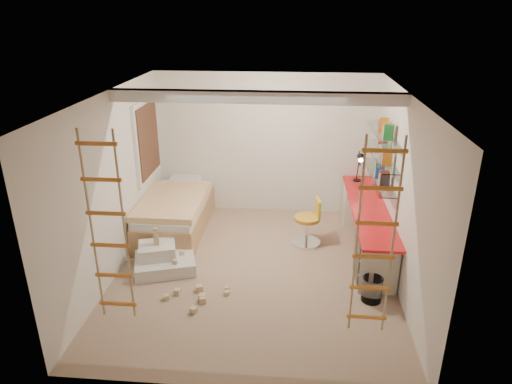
# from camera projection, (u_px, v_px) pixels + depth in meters

# --- Properties ---
(floor) EXTENTS (4.50, 4.50, 0.00)m
(floor) POSITION_uv_depth(u_px,v_px,m) (254.00, 271.00, 6.76)
(floor) COLOR #94765F
(floor) RESTS_ON ground
(ceiling_beam) EXTENTS (4.00, 0.18, 0.16)m
(ceiling_beam) POSITION_uv_depth(u_px,v_px,m) (256.00, 97.00, 6.09)
(ceiling_beam) COLOR white
(ceiling_beam) RESTS_ON ceiling
(window_frame) EXTENTS (0.06, 1.15, 1.35)m
(window_frame) POSITION_uv_depth(u_px,v_px,m) (146.00, 140.00, 7.72)
(window_frame) COLOR white
(window_frame) RESTS_ON wall_left
(window_blind) EXTENTS (0.02, 1.00, 1.20)m
(window_blind) POSITION_uv_depth(u_px,v_px,m) (149.00, 140.00, 7.72)
(window_blind) COLOR #4C2D1E
(window_blind) RESTS_ON window_frame
(rope_ladder_left) EXTENTS (0.41, 0.04, 2.13)m
(rope_ladder_left) POSITION_uv_depth(u_px,v_px,m) (108.00, 230.00, 4.68)
(rope_ladder_left) COLOR orange
(rope_ladder_left) RESTS_ON ceiling
(rope_ladder_right) EXTENTS (0.41, 0.04, 2.13)m
(rope_ladder_right) POSITION_uv_depth(u_px,v_px,m) (375.00, 240.00, 4.47)
(rope_ladder_right) COLOR orange
(rope_ladder_right) RESTS_ON ceiling
(waste_bin) EXTENTS (0.27, 0.27, 0.34)m
(waste_bin) POSITION_uv_depth(u_px,v_px,m) (372.00, 289.00, 6.03)
(waste_bin) COLOR white
(waste_bin) RESTS_ON floor
(desk) EXTENTS (0.56, 2.80, 0.75)m
(desk) POSITION_uv_depth(u_px,v_px,m) (366.00, 226.00, 7.27)
(desk) COLOR red
(desk) RESTS_ON floor
(shelves) EXTENTS (0.25, 1.80, 0.71)m
(shelves) POSITION_uv_depth(u_px,v_px,m) (380.00, 155.00, 7.09)
(shelves) COLOR white
(shelves) RESTS_ON wall_right
(bed) EXTENTS (1.02, 2.00, 0.69)m
(bed) POSITION_uv_depth(u_px,v_px,m) (176.00, 213.00, 7.89)
(bed) COLOR #AD7F51
(bed) RESTS_ON floor
(task_lamp) EXTENTS (0.14, 0.36, 0.57)m
(task_lamp) POSITION_uv_depth(u_px,v_px,m) (360.00, 163.00, 7.88)
(task_lamp) COLOR black
(task_lamp) RESTS_ON desk
(swivel_chair) EXTENTS (0.53, 0.53, 0.80)m
(swivel_chair) POSITION_uv_depth(u_px,v_px,m) (308.00, 228.00, 7.43)
(swivel_chair) COLOR gold
(swivel_chair) RESTS_ON floor
(play_platform) EXTENTS (1.02, 0.90, 0.38)m
(play_platform) POSITION_uv_depth(u_px,v_px,m) (163.00, 260.00, 6.78)
(play_platform) COLOR silver
(play_platform) RESTS_ON floor
(toy_blocks) EXTENTS (1.32, 1.19, 0.65)m
(toy_blocks) POSITION_uv_depth(u_px,v_px,m) (182.00, 273.00, 6.36)
(toy_blocks) COLOR #CCB284
(toy_blocks) RESTS_ON floor
(books) EXTENTS (0.14, 0.64, 0.92)m
(books) POSITION_uv_depth(u_px,v_px,m) (381.00, 149.00, 7.05)
(books) COLOR #262626
(books) RESTS_ON shelves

